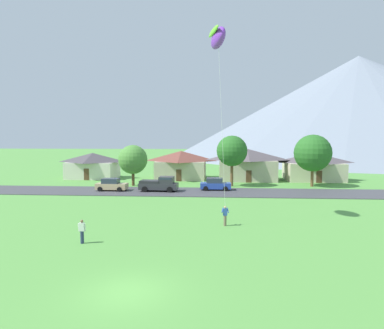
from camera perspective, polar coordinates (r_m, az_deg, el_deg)
name	(u,v)px	position (r m, az deg, el deg)	size (l,w,h in m)	color
ground_plane	(127,292)	(18.08, -10.52, -19.80)	(400.00, 400.00, 0.00)	#569942
road_strip	(186,192)	(47.29, -0.98, -4.48)	(160.00, 7.80, 0.08)	#424247
mountain_west_ridge	(357,107)	(148.90, 25.28, 8.52)	(139.17, 139.17, 37.95)	gray
mountain_central_ridge	(364,128)	(159.97, 26.22, 5.29)	(114.21, 114.21, 21.83)	gray
house_leftmost	(313,166)	(63.56, 19.12, -0.23)	(9.90, 8.03, 4.74)	beige
house_left_center	(181,164)	(62.35, -1.77, 0.03)	(9.18, 8.31, 4.95)	beige
house_right_center	(93,165)	(65.64, -15.85, -0.09)	(8.99, 6.81, 4.56)	beige
house_rightmost	(247,164)	(60.67, 8.99, 0.07)	(10.27, 6.72, 5.40)	beige
tree_near_left	(232,151)	(52.92, 6.53, 2.19)	(4.62, 4.62, 7.65)	brown
tree_left_of_center	(313,153)	(55.29, 19.07, 1.76)	(5.53, 5.53, 7.80)	brown
tree_center	(133,160)	(53.95, -9.60, 0.79)	(4.43, 4.43, 6.22)	brown
parked_car_blue_west_end	(215,184)	(48.74, 3.83, -3.24)	(4.21, 2.09, 1.68)	#2847A8
parked_car_tan_mid_west	(112,185)	(49.37, -12.97, -3.24)	(4.25, 2.18, 1.68)	tan
pickup_truck_charcoal_west_side	(160,184)	(47.77, -5.29, -3.17)	(5.28, 2.49, 1.99)	#333338
kite_flyer_with_kite	(218,41)	(31.40, 4.24, 19.39)	(2.02, 3.27, 16.72)	#70604C
watcher_person	(82,231)	(25.98, -17.48, -10.29)	(0.56, 0.24, 1.68)	navy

